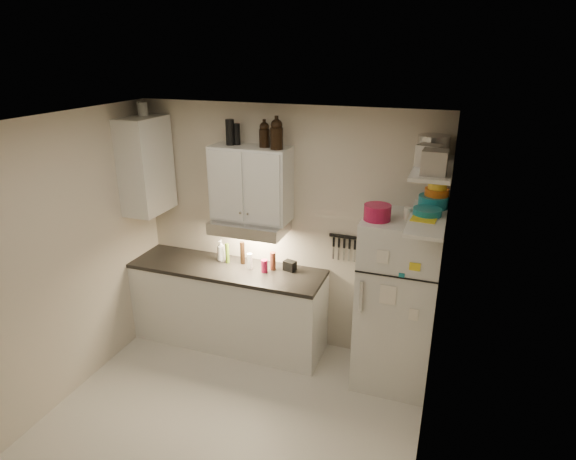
% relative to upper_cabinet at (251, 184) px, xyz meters
% --- Properties ---
extents(floor, '(3.20, 3.00, 0.02)m').
position_rel_upper_cabinet_xyz_m(floor, '(0.30, -1.33, -1.84)').
color(floor, beige).
rests_on(floor, ground).
extents(ceiling, '(3.20, 3.00, 0.02)m').
position_rel_upper_cabinet_xyz_m(ceiling, '(0.30, -1.33, 0.78)').
color(ceiling, silver).
rests_on(ceiling, ground).
extents(back_wall, '(3.20, 0.02, 2.60)m').
position_rel_upper_cabinet_xyz_m(back_wall, '(0.30, 0.18, -0.53)').
color(back_wall, beige).
rests_on(back_wall, ground).
extents(left_wall, '(0.02, 3.00, 2.60)m').
position_rel_upper_cabinet_xyz_m(left_wall, '(-1.31, -1.33, -0.53)').
color(left_wall, beige).
rests_on(left_wall, ground).
extents(right_wall, '(0.02, 3.00, 2.60)m').
position_rel_upper_cabinet_xyz_m(right_wall, '(1.91, -1.33, -0.53)').
color(right_wall, beige).
rests_on(right_wall, ground).
extents(base_cabinet, '(2.10, 0.60, 0.88)m').
position_rel_upper_cabinet_xyz_m(base_cabinet, '(-0.25, -0.14, -1.39)').
color(base_cabinet, silver).
rests_on(base_cabinet, floor).
extents(countertop, '(2.10, 0.62, 0.04)m').
position_rel_upper_cabinet_xyz_m(countertop, '(-0.25, -0.14, -0.93)').
color(countertop, black).
rests_on(countertop, base_cabinet).
extents(upper_cabinet, '(0.80, 0.33, 0.75)m').
position_rel_upper_cabinet_xyz_m(upper_cabinet, '(0.00, 0.00, 0.00)').
color(upper_cabinet, silver).
rests_on(upper_cabinet, back_wall).
extents(side_cabinet, '(0.33, 0.55, 1.00)m').
position_rel_upper_cabinet_xyz_m(side_cabinet, '(-1.14, -0.14, 0.12)').
color(side_cabinet, silver).
rests_on(side_cabinet, left_wall).
extents(range_hood, '(0.76, 0.46, 0.12)m').
position_rel_upper_cabinet_xyz_m(range_hood, '(0.00, -0.06, -0.44)').
color(range_hood, silver).
rests_on(range_hood, back_wall).
extents(fridge, '(0.70, 0.68, 1.70)m').
position_rel_upper_cabinet_xyz_m(fridge, '(1.55, -0.18, -0.98)').
color(fridge, silver).
rests_on(fridge, floor).
extents(shelf_hi, '(0.30, 0.95, 0.03)m').
position_rel_upper_cabinet_xyz_m(shelf_hi, '(1.75, -0.31, 0.38)').
color(shelf_hi, silver).
rests_on(shelf_hi, right_wall).
extents(shelf_lo, '(0.30, 0.95, 0.03)m').
position_rel_upper_cabinet_xyz_m(shelf_lo, '(1.75, -0.31, -0.07)').
color(shelf_lo, silver).
rests_on(shelf_lo, right_wall).
extents(knife_strip, '(0.42, 0.02, 0.03)m').
position_rel_upper_cabinet_xyz_m(knife_strip, '(1.00, 0.15, -0.51)').
color(knife_strip, black).
rests_on(knife_strip, back_wall).
extents(dutch_oven, '(0.27, 0.27, 0.14)m').
position_rel_upper_cabinet_xyz_m(dutch_oven, '(1.33, -0.31, -0.06)').
color(dutch_oven, '#A1123C').
rests_on(dutch_oven, fridge).
extents(book_stack, '(0.22, 0.26, 0.08)m').
position_rel_upper_cabinet_xyz_m(book_stack, '(1.73, -0.35, -0.08)').
color(book_stack, yellow).
rests_on(book_stack, fridge).
extents(spice_jar, '(0.09, 0.09, 0.11)m').
position_rel_upper_cabinet_xyz_m(spice_jar, '(1.57, -0.21, -0.07)').
color(spice_jar, silver).
rests_on(spice_jar, fridge).
extents(stock_pot, '(0.30, 0.30, 0.19)m').
position_rel_upper_cabinet_xyz_m(stock_pot, '(1.72, -0.01, 0.49)').
color(stock_pot, silver).
rests_on(stock_pot, shelf_hi).
extents(tin_a, '(0.21, 0.20, 0.18)m').
position_rel_upper_cabinet_xyz_m(tin_a, '(1.71, -0.37, 0.48)').
color(tin_a, '#AAAAAD').
rests_on(tin_a, shelf_hi).
extents(tin_b, '(0.19, 0.19, 0.18)m').
position_rel_upper_cabinet_xyz_m(tin_b, '(1.77, -0.61, 0.48)').
color(tin_b, '#AAAAAD').
rests_on(tin_b, shelf_hi).
extents(bowl_teal, '(0.26, 0.26, 0.10)m').
position_rel_upper_cabinet_xyz_m(bowl_teal, '(1.77, -0.02, 0.00)').
color(bowl_teal, '#187684').
rests_on(bowl_teal, shelf_lo).
extents(bowl_orange, '(0.21, 0.21, 0.06)m').
position_rel_upper_cabinet_xyz_m(bowl_orange, '(1.79, 0.00, 0.09)').
color(bowl_orange, '#C55912').
rests_on(bowl_orange, bowl_teal).
extents(bowl_yellow, '(0.16, 0.16, 0.05)m').
position_rel_upper_cabinet_xyz_m(bowl_yellow, '(1.79, 0.00, 0.14)').
color(bowl_yellow, gold).
rests_on(bowl_yellow, bowl_orange).
extents(plates, '(0.29, 0.29, 0.06)m').
position_rel_upper_cabinet_xyz_m(plates, '(1.74, -0.26, -0.02)').
color(plates, '#187684').
rests_on(plates, shelf_lo).
extents(growler_a, '(0.12, 0.12, 0.25)m').
position_rel_upper_cabinet_xyz_m(growler_a, '(0.15, 0.01, 0.50)').
color(growler_a, black).
rests_on(growler_a, upper_cabinet).
extents(growler_b, '(0.16, 0.16, 0.29)m').
position_rel_upper_cabinet_xyz_m(growler_b, '(0.30, -0.05, 0.52)').
color(growler_b, black).
rests_on(growler_b, upper_cabinet).
extents(thermos_a, '(0.09, 0.09, 0.21)m').
position_rel_upper_cabinet_xyz_m(thermos_a, '(-0.16, 0.04, 0.48)').
color(thermos_a, black).
rests_on(thermos_a, upper_cabinet).
extents(thermos_b, '(0.10, 0.10, 0.25)m').
position_rel_upper_cabinet_xyz_m(thermos_b, '(-0.21, 0.00, 0.50)').
color(thermos_b, black).
rests_on(thermos_b, upper_cabinet).
extents(side_jar, '(0.11, 0.11, 0.14)m').
position_rel_upper_cabinet_xyz_m(side_jar, '(-1.16, -0.06, 0.69)').
color(side_jar, silver).
rests_on(side_jar, side_cabinet).
extents(soap_bottle, '(0.11, 0.11, 0.27)m').
position_rel_upper_cabinet_xyz_m(soap_bottle, '(-0.38, -0.01, -0.77)').
color(soap_bottle, silver).
rests_on(soap_bottle, countertop).
extents(pepper_mill, '(0.06, 0.06, 0.19)m').
position_rel_upper_cabinet_xyz_m(pepper_mill, '(0.24, -0.03, -0.81)').
color(pepper_mill, brown).
rests_on(pepper_mill, countertop).
extents(oil_bottle, '(0.05, 0.05, 0.22)m').
position_rel_upper_cabinet_xyz_m(oil_bottle, '(-0.29, -0.03, -0.79)').
color(oil_bottle, '#466318').
rests_on(oil_bottle, countertop).
extents(vinegar_bottle, '(0.05, 0.05, 0.25)m').
position_rel_upper_cabinet_xyz_m(vinegar_bottle, '(-0.12, 0.00, -0.78)').
color(vinegar_bottle, black).
rests_on(vinegar_bottle, countertop).
extents(clear_bottle, '(0.06, 0.06, 0.17)m').
position_rel_upper_cabinet_xyz_m(clear_bottle, '(-0.00, -0.08, -0.82)').
color(clear_bottle, silver).
rests_on(clear_bottle, countertop).
extents(red_jar, '(0.07, 0.07, 0.14)m').
position_rel_upper_cabinet_xyz_m(red_jar, '(0.18, -0.11, -0.84)').
color(red_jar, '#A1123C').
rests_on(red_jar, countertop).
extents(caddy, '(0.14, 0.12, 0.11)m').
position_rel_upper_cabinet_xyz_m(caddy, '(0.41, 0.01, -0.85)').
color(caddy, black).
rests_on(caddy, countertop).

